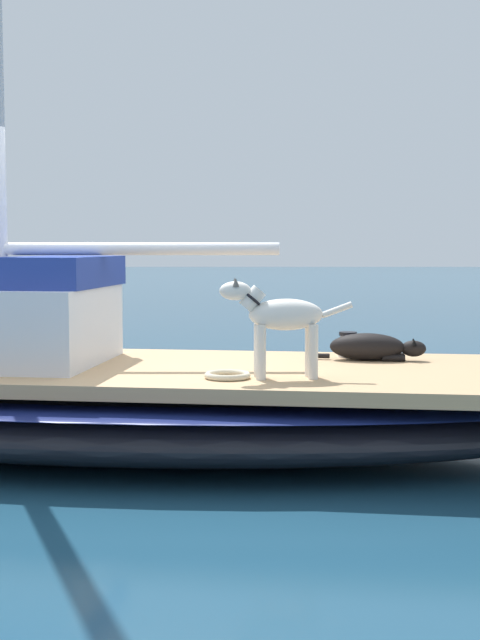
{
  "coord_description": "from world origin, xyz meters",
  "views": [
    {
      "loc": [
        -6.58,
        -1.0,
        1.58
      ],
      "look_at": [
        0.0,
        -1.0,
        1.01
      ],
      "focal_mm": 47.87,
      "sensor_mm": 36.0,
      "label": 1
    }
  ],
  "objects_px": {
    "sailboat_main": "(112,406)",
    "dog_white": "(279,318)",
    "coiled_rope": "(227,375)",
    "dog_black": "(372,347)",
    "deck_winch": "(348,345)"
  },
  "relations": [
    {
      "from": "sailboat_main",
      "to": "dog_black",
      "type": "xyz_separation_m",
      "value": [
        0.26,
        -2.06,
        0.43
      ]
    },
    {
      "from": "dog_black",
      "to": "deck_winch",
      "type": "height_order",
      "value": "dog_black"
    },
    {
      "from": "dog_black",
      "to": "deck_winch",
      "type": "bearing_deg",
      "value": 37.8
    },
    {
      "from": "sailboat_main",
      "to": "dog_white",
      "type": "height_order",
      "value": "dog_white"
    },
    {
      "from": "coiled_rope",
      "to": "dog_black",
      "type": "bearing_deg",
      "value": -50.52
    },
    {
      "from": "dog_black",
      "to": "dog_white",
      "type": "height_order",
      "value": "dog_white"
    },
    {
      "from": "dog_black",
      "to": "dog_white",
      "type": "distance_m",
      "value": 1.26
    },
    {
      "from": "dog_black",
      "to": "coiled_rope",
      "type": "xyz_separation_m",
      "value": [
        -0.95,
        1.15,
        -0.08
      ]
    },
    {
      "from": "deck_winch",
      "to": "coiled_rope",
      "type": "height_order",
      "value": "deck_winch"
    },
    {
      "from": "sailboat_main",
      "to": "coiled_rope",
      "type": "xyz_separation_m",
      "value": [
        -0.69,
        -0.91,
        0.35
      ]
    },
    {
      "from": "dog_black",
      "to": "sailboat_main",
      "type": "bearing_deg",
      "value": 97.23
    },
    {
      "from": "dog_white",
      "to": "deck_winch",
      "type": "height_order",
      "value": "dog_white"
    },
    {
      "from": "deck_winch",
      "to": "coiled_rope",
      "type": "relative_size",
      "value": 0.65
    },
    {
      "from": "dog_white",
      "to": "coiled_rope",
      "type": "relative_size",
      "value": 2.9
    },
    {
      "from": "sailboat_main",
      "to": "coiled_rope",
      "type": "bearing_deg",
      "value": -127.01
    }
  ]
}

